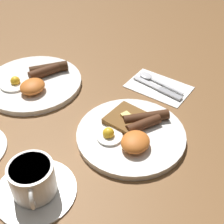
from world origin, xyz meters
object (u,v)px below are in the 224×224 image
Objects in this scene: spoon at (150,78)px; breakfast_plate_far at (34,82)px; breakfast_plate_near at (132,133)px; teacup_near at (33,182)px; knife at (160,89)px.

breakfast_plate_far is at bearing 46.84° from spoon.
teacup_near reaches higher than breakfast_plate_near.
breakfast_plate_far is at bearing 44.13° from teacup_near.
knife is 0.06m from spoon.
breakfast_plate_near is 1.61× the size of knife.
breakfast_plate_near is at bearing -18.86° from teacup_near.
knife is at bearing -7.16° from teacup_near.
breakfast_plate_near is 0.93× the size of breakfast_plate_far.
breakfast_plate_near reaches higher than spoon.
breakfast_plate_far is 1.69× the size of teacup_near.
breakfast_plate_near is 0.20m from knife.
knife is at bearing -61.12° from breakfast_plate_far.
spoon is (0.21, -0.27, -0.00)m from breakfast_plate_far.
spoon is at bearing 17.12° from breakfast_plate_near.
teacup_near is (-0.24, 0.08, 0.02)m from breakfast_plate_near.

